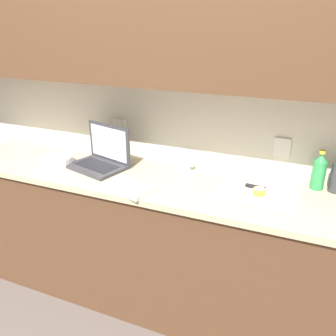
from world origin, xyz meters
TOP-DOWN VIEW (x-y plane):
  - ground_plane at (0.00, 0.00)m, footprint 12.00×12.00m
  - wall_back at (0.00, 0.22)m, footprint 5.20×0.38m
  - counter_unit at (-0.02, 0.00)m, footprint 2.53×0.59m
  - laptop at (-0.32, 0.03)m, footprint 0.40×0.33m
  - cutting_board at (0.65, 0.02)m, footprint 0.42×0.24m
  - knife at (0.66, 0.06)m, footprint 0.25×0.06m
  - lemon_half_cut at (0.66, 0.00)m, footprint 0.06×0.06m
  - bottle_green_soda at (0.94, 0.21)m, footprint 0.07×0.07m
  - measuring_cup at (0.17, 0.18)m, footprint 0.10×0.08m
  - bowl_white at (-0.60, -0.05)m, footprint 0.19×0.19m
  - dish_towel at (0.02, -0.21)m, footprint 0.26×0.22m

SIDE VIEW (x-z plane):
  - ground_plane at x=0.00m, z-range 0.00..0.00m
  - counter_unit at x=-0.02m, z-range 0.01..0.91m
  - cutting_board at x=0.65m, z-range 0.90..0.91m
  - dish_towel at x=0.02m, z-range 0.90..0.92m
  - knife at x=0.66m, z-range 0.91..0.93m
  - lemon_half_cut at x=0.66m, z-range 0.91..0.94m
  - bowl_white at x=-0.60m, z-range 0.90..0.95m
  - measuring_cup at x=0.17m, z-range 0.90..1.00m
  - laptop at x=-0.32m, z-range 0.83..1.09m
  - bottle_green_soda at x=0.94m, z-range 0.89..1.11m
  - wall_back at x=0.00m, z-range 0.26..2.86m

